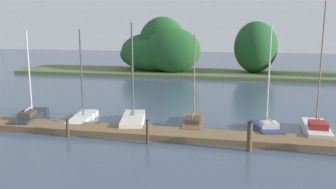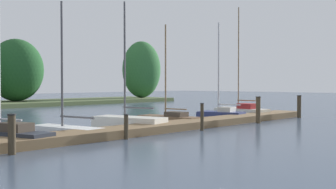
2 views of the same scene
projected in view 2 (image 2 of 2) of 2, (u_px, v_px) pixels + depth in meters
The scene contains 12 objects.
dock_pier at pixel (184, 125), 22.09m from camera, with size 22.18×1.80×0.35m.
sailboat_0 at pixel (3, 134), 16.57m from camera, with size 1.93×4.42×5.72m.
sailboat_1 at pixel (64, 128), 19.45m from camera, with size 1.52×4.02×5.81m.
sailboat_2 at pixel (127, 121), 21.84m from camera, with size 2.04×4.04×6.23m.
sailboat_3 at pixel (168, 118), 24.92m from camera, with size 1.37×4.07×5.52m.
sailboat_4 at pixel (220, 113), 27.75m from camera, with size 1.77×3.12×6.01m.
sailboat_5 at pixel (240, 111), 29.92m from camera, with size 1.41×4.02×7.32m.
mooring_piling_0 at pixel (12, 134), 13.95m from camera, with size 0.28×0.28×1.29m.
mooring_piling_1 at pixel (126, 127), 17.74m from camera, with size 0.20×0.20×1.01m.
mooring_piling_2 at pixel (202, 117), 20.98m from camera, with size 0.18×0.18×1.30m.
mooring_piling_3 at pixel (258, 110), 24.79m from camera, with size 0.29×0.29×1.49m.
mooring_piling_4 at pixel (299, 106), 28.66m from camera, with size 0.29×0.29×1.45m.
Camera 2 is at (-16.93, -1.18, 2.27)m, focal length 47.59 mm.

